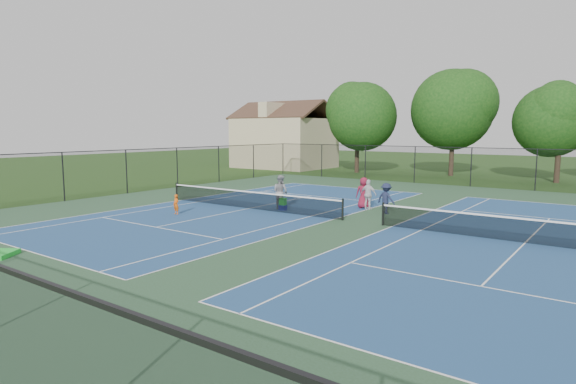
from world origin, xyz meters
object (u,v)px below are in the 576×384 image
Objects in this scene: tree_back_b at (454,106)px; child_player at (176,204)px; instructor at (281,192)px; ball_hopper at (283,202)px; bystander_c at (364,193)px; bystander_a at (368,194)px; tree_back_c at (561,116)px; bystander_b at (386,198)px; ball_crate at (283,208)px; clapboard_house at (284,141)px; tree_back_a at (358,113)px.

tree_back_b is 9.59× the size of child_player.
instructor is 4.94× the size of ball_hopper.
bystander_a is at bearing 123.30° from bystander_c.
tree_back_c is 26.62m from instructor.
bystander_b reaches higher than ball_crate.
clapboard_house reaches higher than ball_crate.
bystander_b is at bearing 24.32° from ball_crate.
child_player is 0.55× the size of instructor.
instructor is at bearing -113.67° from tree_back_c.
ball_crate is at bearing -112.72° from tree_back_c.
ball_crate is 0.33m from ball_hopper.
clapboard_house is at bearing -41.64° from bystander_a.
bystander_b is (12.84, -21.03, -5.23)m from tree_back_a.
bystander_a reaches higher than child_player.
bystander_c is at bearing -134.67° from instructor.
instructor is 1.09× the size of bystander_c.
tree_back_a is 23.88m from bystander_a.
bystander_b is 4.21× the size of ball_hopper.
tree_back_b is 23.16m from bystander_a.
tree_back_c is (9.00, -1.00, -1.11)m from tree_back_b.
ball_hopper is (-1.18, -25.30, -6.12)m from tree_back_b.
tree_back_b is 6.06× the size of bystander_a.
child_player is at bearing -81.48° from tree_back_a.
tree_back_a is 5.68× the size of bystander_b.
tree_back_b reaches higher than tree_back_a.
child_player is 0.63× the size of bystander_a.
bystander_b is at bearing -80.53° from tree_back_b.
ball_crate is (17.82, -24.30, -2.95)m from clapboard_house.
tree_back_a is 25.19m from bystander_b.
bystander_a is at bearing -139.21° from instructor.
bystander_b is 5.52m from ball_hopper.
tree_back_c is 5.21× the size of bystander_b.
bystander_b is 1.99m from bystander_c.
ball_crate is (-1.18, -25.30, -6.45)m from tree_back_b.
tree_back_a is 23.53m from bystander_c.
child_player is at bearing -63.69° from clapboard_house.
ball_hopper is (-5.02, -2.27, -0.33)m from bystander_b.
tree_back_b is 9.12m from tree_back_c.
bystander_a is (7.33, 7.30, 0.30)m from child_player.
tree_back_b reaches higher than ball_hopper.
tree_back_c is at bearing 0.00° from clapboard_house.
clapboard_house is 29.91m from bystander_c.
instructor reaches higher than child_player.
tree_back_a is 0.91× the size of tree_back_b.
child_player is 10.21m from bystander_c.
clapboard_house is at bearing 174.29° from tree_back_a.
bystander_b is (3.84, -23.03, -5.79)m from tree_back_b.
bystander_c is at bearing 51.97° from child_player.
tree_back_a is 5.53× the size of bystander_a.
bystander_c is 4.55× the size of ball_hopper.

